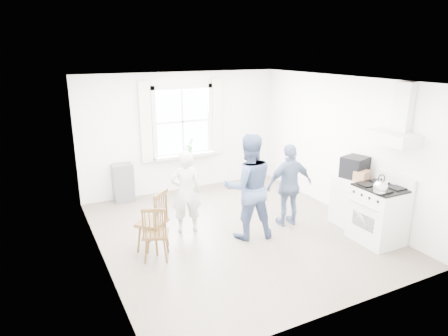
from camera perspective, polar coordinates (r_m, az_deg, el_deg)
room_shell at (r=6.61m, az=1.81°, el=1.17°), size 4.62×5.12×2.64m
window_assembly at (r=8.75m, az=-5.88°, el=6.04°), size 1.88×0.24×1.70m
range_hood at (r=6.75m, az=23.37°, el=5.36°), size 0.45×0.76×0.94m
shelf_unit at (r=8.52m, az=-14.20°, el=-2.07°), size 0.40×0.30×0.80m
gas_stove at (r=7.02m, az=21.18°, el=-6.11°), size 0.68×0.76×1.12m
kettle at (r=6.52m, az=21.45°, el=-2.54°), size 0.22×0.22×0.31m
low_cabinet at (r=7.52m, az=17.62°, el=-4.50°), size 0.50×0.55×0.90m
stereo_stack at (r=7.33m, az=18.18°, el=0.13°), size 0.50×0.47×0.37m
cardboard_box at (r=7.20m, az=19.08°, el=-1.05°), size 0.33×0.28×0.18m
windsor_chair_a at (r=6.31m, az=-9.48°, el=-6.55°), size 0.58×0.58×0.99m
windsor_chair_b at (r=6.00m, az=-9.87°, el=-8.50°), size 0.49×0.48×0.89m
person_left at (r=6.84m, az=-5.47°, el=-3.43°), size 0.63×0.63×1.45m
person_mid at (r=6.58m, az=3.51°, el=-2.70°), size 1.04×1.04×1.78m
person_right at (r=7.17m, az=9.33°, el=-2.44°), size 0.96×0.96×1.49m
potted_plant at (r=8.80m, az=-4.88°, el=3.20°), size 0.20×0.20×0.34m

